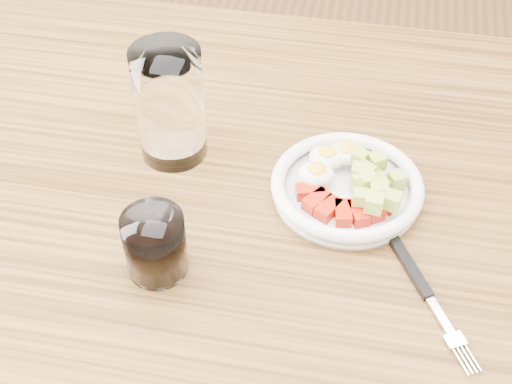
# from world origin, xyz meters

# --- Properties ---
(dining_table) EXTENTS (1.50, 0.90, 0.77)m
(dining_table) POSITION_xyz_m (0.00, 0.00, 0.67)
(dining_table) COLOR brown
(dining_table) RESTS_ON ground
(bowl) EXTENTS (0.19, 0.19, 0.05)m
(bowl) POSITION_xyz_m (0.09, 0.05, 0.79)
(bowl) COLOR white
(bowl) RESTS_ON dining_table
(fork) EXTENTS (0.10, 0.17, 0.01)m
(fork) POSITION_xyz_m (0.19, -0.07, 0.77)
(fork) COLOR black
(fork) RESTS_ON dining_table
(water_glass) EXTENTS (0.09, 0.09, 0.15)m
(water_glass) POSITION_xyz_m (-0.14, 0.09, 0.85)
(water_glass) COLOR white
(water_glass) RESTS_ON dining_table
(coffee_glass) EXTENTS (0.07, 0.07, 0.08)m
(coffee_glass) POSITION_xyz_m (-0.10, -0.10, 0.81)
(coffee_glass) COLOR white
(coffee_glass) RESTS_ON dining_table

